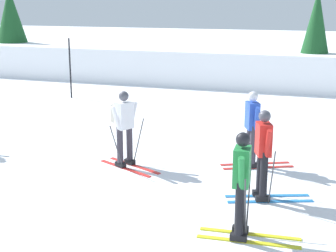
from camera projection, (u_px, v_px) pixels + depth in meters
far_snow_ridge at (241, 61)px, 24.30m from camera, size 80.00×8.19×1.52m
skier_red at (264, 152)px, 9.15m from camera, size 1.62×0.96×1.71m
skier_blue at (252, 127)px, 11.02m from camera, size 1.60×1.03×1.71m
skier_white at (124, 125)px, 11.05m from camera, size 1.61×1.01×1.71m
skier_green at (242, 183)px, 7.64m from camera, size 1.63×1.00×1.71m
trail_marker_pole at (70, 68)px, 18.91m from camera, size 0.06×0.06×2.27m
conifer_far_left at (11, 21)px, 25.61m from camera, size 1.91×1.91×4.34m
conifer_far_right at (316, 31)px, 20.39m from camera, size 1.46×1.46×4.14m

